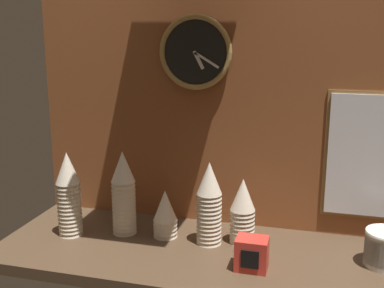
{
  "coord_description": "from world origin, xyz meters",
  "views": [
    {
      "loc": [
        0.29,
        -1.49,
        0.75
      ],
      "look_at": [
        -0.13,
        0.04,
        0.36
      ],
      "focal_mm": 45.0,
      "sensor_mm": 36.0,
      "label": 1
    }
  ],
  "objects_px": {
    "cup_stack_center_left": "(165,213)",
    "cup_stack_center": "(209,203)",
    "cup_stack_center_right": "(243,211)",
    "wall_clock": "(195,52)",
    "napkin_dispenser": "(252,254)",
    "cup_stack_far_left": "(69,194)",
    "cup_stack_left": "(124,193)"
  },
  "relations": [
    {
      "from": "cup_stack_center_left",
      "to": "wall_clock",
      "type": "height_order",
      "value": "wall_clock"
    },
    {
      "from": "cup_stack_center_right",
      "to": "wall_clock",
      "type": "height_order",
      "value": "wall_clock"
    },
    {
      "from": "cup_stack_left",
      "to": "wall_clock",
      "type": "relative_size",
      "value": 1.15
    },
    {
      "from": "cup_stack_center",
      "to": "wall_clock",
      "type": "bearing_deg",
      "value": 118.55
    },
    {
      "from": "napkin_dispenser",
      "to": "wall_clock",
      "type": "bearing_deg",
      "value": 129.53
    },
    {
      "from": "cup_stack_center_left",
      "to": "napkin_dispenser",
      "type": "bearing_deg",
      "value": -25.58
    },
    {
      "from": "cup_stack_left",
      "to": "cup_stack_far_left",
      "type": "height_order",
      "value": "same"
    },
    {
      "from": "cup_stack_center",
      "to": "cup_stack_center_right",
      "type": "bearing_deg",
      "value": 17.47
    },
    {
      "from": "cup_stack_center_right",
      "to": "cup_stack_center_left",
      "type": "relative_size",
      "value": 1.35
    },
    {
      "from": "cup_stack_left",
      "to": "cup_stack_far_left",
      "type": "distance_m",
      "value": 0.2
    },
    {
      "from": "cup_stack_far_left",
      "to": "wall_clock",
      "type": "distance_m",
      "value": 0.69
    },
    {
      "from": "cup_stack_center_right",
      "to": "wall_clock",
      "type": "distance_m",
      "value": 0.6
    },
    {
      "from": "cup_stack_far_left",
      "to": "cup_stack_left",
      "type": "bearing_deg",
      "value": 19.66
    },
    {
      "from": "cup_stack_left",
      "to": "wall_clock",
      "type": "bearing_deg",
      "value": 37.99
    },
    {
      "from": "cup_stack_left",
      "to": "wall_clock",
      "type": "height_order",
      "value": "wall_clock"
    },
    {
      "from": "cup_stack_left",
      "to": "wall_clock",
      "type": "distance_m",
      "value": 0.58
    },
    {
      "from": "cup_stack_far_left",
      "to": "cup_stack_center_left",
      "type": "relative_size",
      "value": 1.78
    },
    {
      "from": "cup_stack_center",
      "to": "cup_stack_left",
      "type": "xyz_separation_m",
      "value": [
        -0.32,
        0.0,
        0.01
      ]
    },
    {
      "from": "cup_stack_center_right",
      "to": "wall_clock",
      "type": "bearing_deg",
      "value": 145.47
    },
    {
      "from": "cup_stack_center",
      "to": "cup_stack_center_left",
      "type": "bearing_deg",
      "value": 175.26
    },
    {
      "from": "cup_stack_far_left",
      "to": "cup_stack_center",
      "type": "bearing_deg",
      "value": 6.98
    },
    {
      "from": "cup_stack_center_right",
      "to": "cup_stack_left",
      "type": "relative_size",
      "value": 0.76
    },
    {
      "from": "cup_stack_left",
      "to": "napkin_dispenser",
      "type": "bearing_deg",
      "value": -17.15
    },
    {
      "from": "cup_stack_left",
      "to": "wall_clock",
      "type": "xyz_separation_m",
      "value": [
        0.23,
        0.18,
        0.5
      ]
    },
    {
      "from": "cup_stack_far_left",
      "to": "wall_clock",
      "type": "xyz_separation_m",
      "value": [
        0.41,
        0.24,
        0.5
      ]
    },
    {
      "from": "cup_stack_far_left",
      "to": "cup_stack_center_left",
      "type": "bearing_deg",
      "value": 12.55
    },
    {
      "from": "cup_stack_center_right",
      "to": "cup_stack_far_left",
      "type": "bearing_deg",
      "value": -171.06
    },
    {
      "from": "cup_stack_center_right",
      "to": "cup_stack_left",
      "type": "height_order",
      "value": "cup_stack_left"
    },
    {
      "from": "cup_stack_center_left",
      "to": "cup_stack_center",
      "type": "bearing_deg",
      "value": -4.74
    },
    {
      "from": "wall_clock",
      "to": "napkin_dispenser",
      "type": "height_order",
      "value": "wall_clock"
    },
    {
      "from": "cup_stack_center",
      "to": "cup_stack_far_left",
      "type": "height_order",
      "value": "cup_stack_far_left"
    },
    {
      "from": "cup_stack_center",
      "to": "cup_stack_center_left",
      "type": "xyz_separation_m",
      "value": [
        -0.17,
        0.01,
        -0.06
      ]
    }
  ]
}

